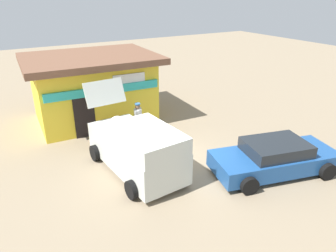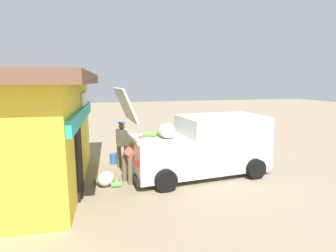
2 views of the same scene
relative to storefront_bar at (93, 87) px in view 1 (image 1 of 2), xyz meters
name	(u,v)px [view 1 (image 1 of 2)]	position (x,y,z in m)	size (l,w,h in m)	color
ground_plane	(181,166)	(1.24, -6.21, -1.65)	(60.00, 60.00, 0.00)	gray
storefront_bar	(93,87)	(0.00, 0.00, 0.00)	(6.37, 5.03, 3.19)	yellow
delivery_van	(137,148)	(-0.27, -5.69, -0.72)	(2.45, 4.83, 2.79)	silver
parked_sedan	(274,158)	(3.92, -8.19, -1.08)	(4.74, 2.94, 1.19)	#1E4C8C
vendor_standing	(138,118)	(0.92, -3.21, -0.72)	(0.48, 0.48, 1.62)	#726047
customer_bending	(111,128)	(-0.39, -3.40, -0.82)	(0.66, 0.74, 1.36)	#726047
unloaded_banana_pile	(103,136)	(-0.52, -2.61, -1.47)	(0.74, 0.76, 0.40)	silver
paint_bucket	(148,129)	(1.51, -2.93, -1.46)	(0.28, 0.28, 0.38)	blue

